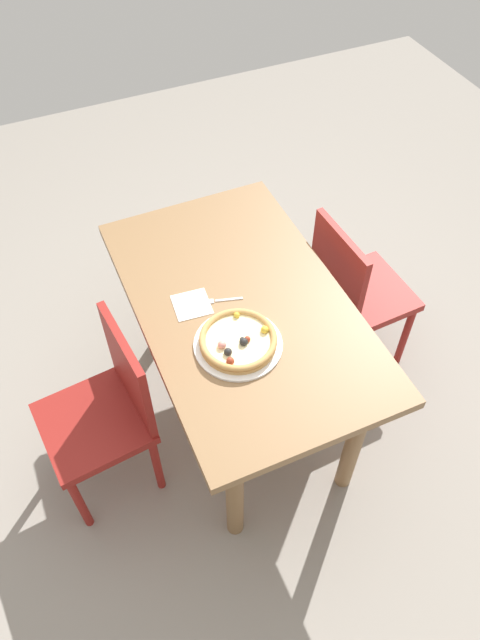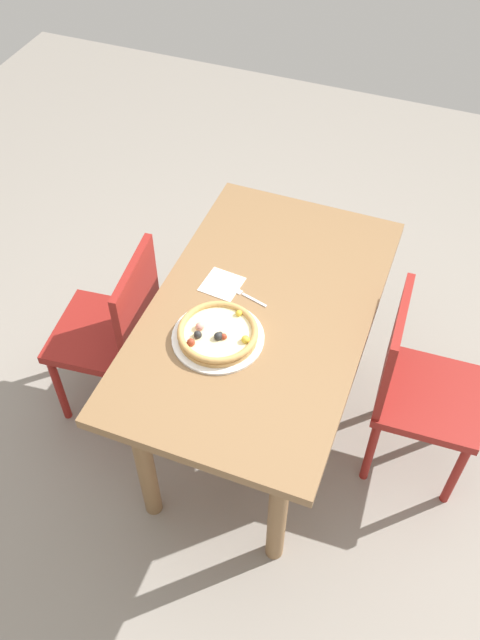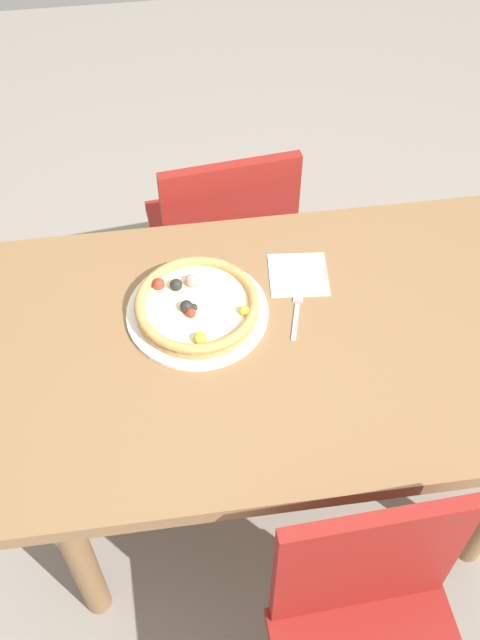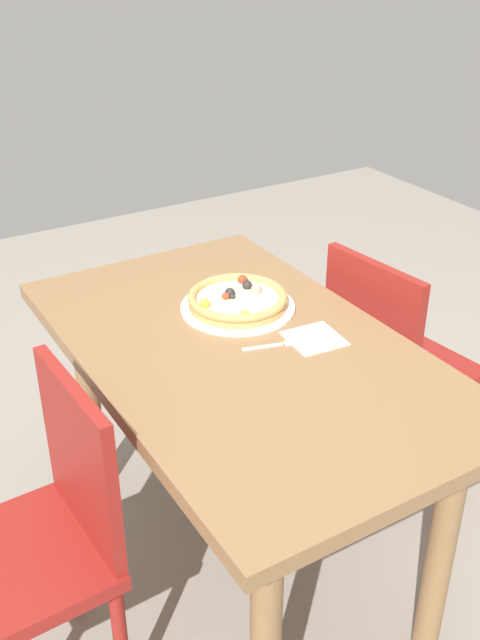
{
  "view_description": "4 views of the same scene",
  "coord_description": "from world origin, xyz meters",
  "px_view_note": "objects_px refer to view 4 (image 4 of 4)",
  "views": [
    {
      "loc": [
        -1.39,
        0.62,
        2.51
      ],
      "look_at": [
        -0.09,
        0.05,
        0.8
      ],
      "focal_mm": 33.17,
      "sensor_mm": 36.0,
      "label": 1
    },
    {
      "loc": [
        -1.57,
        -0.51,
        2.59
      ],
      "look_at": [
        -0.09,
        0.05,
        0.8
      ],
      "focal_mm": 37.45,
      "sensor_mm": 36.0,
      "label": 2
    },
    {
      "loc": [
        -0.24,
        -1.01,
        2.12
      ],
      "look_at": [
        -0.09,
        0.05,
        0.8
      ],
      "focal_mm": 42.08,
      "sensor_mm": 36.0,
      "label": 3
    },
    {
      "loc": [
        1.42,
        -0.86,
        1.76
      ],
      "look_at": [
        -0.09,
        0.05,
        0.8
      ],
      "focal_mm": 41.31,
      "sensor_mm": 36.0,
      "label": 4
    }
  ],
  "objects_px": {
    "plate": "(238,307)",
    "fork": "(278,345)",
    "dining_table": "(242,383)",
    "pizza": "(238,299)",
    "chair_far": "(391,364)",
    "chair_near": "(41,539)",
    "napkin": "(314,338)"
  },
  "relations": [
    {
      "from": "dining_table",
      "to": "plate",
      "type": "distance_m",
      "value": 0.24
    },
    {
      "from": "pizza",
      "to": "napkin",
      "type": "xyz_separation_m",
      "value": [
        0.25,
        0.09,
        -0.03
      ]
    },
    {
      "from": "dining_table",
      "to": "pizza",
      "type": "distance_m",
      "value": 0.26
    },
    {
      "from": "plate",
      "to": "pizza",
      "type": "relative_size",
      "value": 1.15
    },
    {
      "from": "dining_table",
      "to": "fork",
      "type": "distance_m",
      "value": 0.15
    },
    {
      "from": "dining_table",
      "to": "plate",
      "type": "relative_size",
      "value": 4.04
    },
    {
      "from": "chair_far",
      "to": "napkin",
      "type": "xyz_separation_m",
      "value": [
        0.14,
        -0.43,
        0.29
      ]
    },
    {
      "from": "chair_near",
      "to": "plate",
      "type": "relative_size",
      "value": 2.66
    },
    {
      "from": "chair_near",
      "to": "fork",
      "type": "bearing_deg",
      "value": -88.78
    },
    {
      "from": "chair_near",
      "to": "plate",
      "type": "bearing_deg",
      "value": -71.17
    },
    {
      "from": "chair_far",
      "to": "fork",
      "type": "xyz_separation_m",
      "value": [
        0.11,
        -0.53,
        0.3
      ]
    },
    {
      "from": "plate",
      "to": "dining_table",
      "type": "bearing_deg",
      "value": -27.5
    },
    {
      "from": "plate",
      "to": "fork",
      "type": "xyz_separation_m",
      "value": [
        0.23,
        -0.02,
        -0.0
      ]
    },
    {
      "from": "dining_table",
      "to": "napkin",
      "type": "height_order",
      "value": "napkin"
    },
    {
      "from": "plate",
      "to": "fork",
      "type": "bearing_deg",
      "value": -3.89
    },
    {
      "from": "pizza",
      "to": "fork",
      "type": "relative_size",
      "value": 1.75
    },
    {
      "from": "chair_near",
      "to": "chair_far",
      "type": "bearing_deg",
      "value": -85.09
    },
    {
      "from": "dining_table",
      "to": "chair_near",
      "type": "distance_m",
      "value": 0.64
    },
    {
      "from": "chair_far",
      "to": "fork",
      "type": "bearing_deg",
      "value": -83.94
    },
    {
      "from": "chair_far",
      "to": "napkin",
      "type": "relative_size",
      "value": 6.26
    },
    {
      "from": "pizza",
      "to": "fork",
      "type": "distance_m",
      "value": 0.23
    },
    {
      "from": "chair_far",
      "to": "napkin",
      "type": "distance_m",
      "value": 0.54
    },
    {
      "from": "pizza",
      "to": "napkin",
      "type": "relative_size",
      "value": 2.04
    },
    {
      "from": "plate",
      "to": "fork",
      "type": "relative_size",
      "value": 2.02
    },
    {
      "from": "chair_far",
      "to": "napkin",
      "type": "bearing_deg",
      "value": -78.4
    },
    {
      "from": "chair_near",
      "to": "chair_far",
      "type": "distance_m",
      "value": 1.23
    },
    {
      "from": "plate",
      "to": "chair_near",
      "type": "bearing_deg",
      "value": -68.6
    },
    {
      "from": "plate",
      "to": "napkin",
      "type": "height_order",
      "value": "plate"
    },
    {
      "from": "dining_table",
      "to": "chair_far",
      "type": "xyz_separation_m",
      "value": [
        -0.07,
        0.61,
        -0.18
      ]
    },
    {
      "from": "pizza",
      "to": "napkin",
      "type": "distance_m",
      "value": 0.27
    },
    {
      "from": "chair_near",
      "to": "napkin",
      "type": "bearing_deg",
      "value": -90.87
    },
    {
      "from": "chair_far",
      "to": "plate",
      "type": "relative_size",
      "value": 2.66
    }
  ]
}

